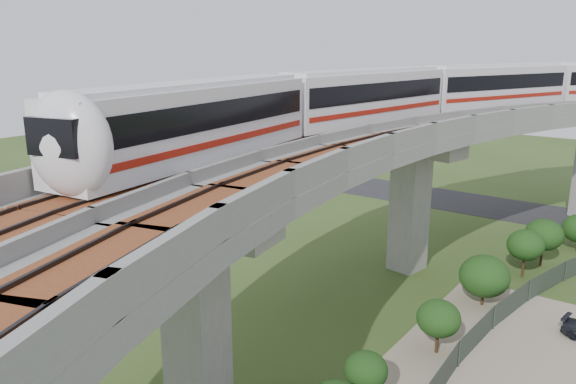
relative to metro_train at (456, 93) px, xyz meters
The scene contains 10 objects.
ground 19.12m from the metro_train, 98.37° to the right, with size 160.00×160.00×0.00m, color #334A1D.
asphalt_road 19.91m from the metro_train, 97.82° to the left, with size 60.00×8.00×0.03m, color #232326.
viaduct 14.94m from the metro_train, 83.26° to the right, with size 19.58×73.98×11.40m.
metro_train is the anchor object (origin of this frame).
fence 20.03m from the metro_train, 62.24° to the right, with size 3.87×38.73×1.50m.
tree_1 12.04m from the metro_train, 17.86° to the left, with size 2.68×2.68×3.53m.
tree_2 11.64m from the metro_train, ahead, with size 2.47×2.47×3.39m.
tree_3 13.43m from the metro_train, 53.34° to the right, with size 3.03×3.03×3.23m.
tree_4 17.94m from the metro_train, 70.33° to the right, with size 2.26×2.26×2.94m.
tree_5 22.91m from the metro_train, 78.49° to the right, with size 1.93×1.93×2.60m.
Camera 1 is at (16.29, -25.08, 15.62)m, focal length 35.00 mm.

